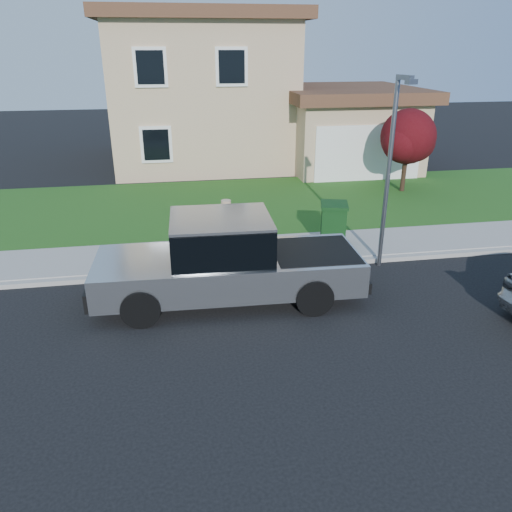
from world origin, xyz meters
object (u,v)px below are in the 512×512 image
Objects in this scene: pickup_truck at (227,262)px; street_lamp at (391,164)px; ornamental_tree at (408,139)px; trash_bin at (333,224)px; woman at (227,240)px.

street_lamp reaches higher than pickup_truck.
trash_bin is at bearing -131.36° from ornamental_tree.
pickup_truck is at bearing 91.65° from woman.
woman is 3.39m from trash_bin.
ornamental_tree is at bearing 46.30° from pickup_truck.
pickup_truck is 1.34m from woman.
street_lamp reaches higher than ornamental_tree.
ornamental_tree is 2.61× the size of trash_bin.
ornamental_tree is (7.84, 7.71, 1.18)m from pickup_truck.
pickup_truck is 1.28× the size of street_lamp.
street_lamp is (4.05, -0.16, 1.80)m from woman.
street_lamp is (-3.65, -6.54, 0.62)m from ornamental_tree.
street_lamp is at bearing 17.41° from pickup_truck.
trash_bin is 2.57m from street_lamp.
woman is 0.41× the size of street_lamp.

